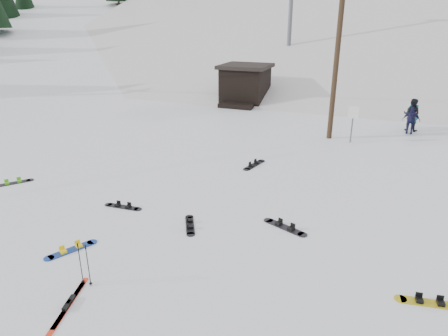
% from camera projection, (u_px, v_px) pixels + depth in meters
% --- Properties ---
extents(ground, '(200.00, 200.00, 0.00)m').
position_uv_depth(ground, '(159.00, 287.00, 9.34)').
color(ground, white).
rests_on(ground, ground).
extents(ski_slope, '(60.00, 85.24, 65.97)m').
position_uv_depth(ski_slope, '(345.00, 141.00, 61.42)').
color(ski_slope, silver).
rests_on(ski_slope, ground).
extents(ridge_left, '(47.54, 95.03, 58.38)m').
position_uv_depth(ridge_left, '(121.00, 124.00, 67.33)').
color(ridge_left, white).
rests_on(ridge_left, ground).
extents(treeline_left, '(20.00, 64.00, 10.00)m').
position_uv_depth(treeline_left, '(92.00, 62.00, 55.78)').
color(treeline_left, black).
rests_on(treeline_left, ground).
extents(treeline_crest, '(50.00, 6.00, 10.00)m').
position_uv_depth(treeline_crest, '(366.00, 46.00, 84.10)').
color(treeline_crest, black).
rests_on(treeline_crest, ski_slope).
extents(utility_pole, '(2.00, 0.26, 9.00)m').
position_uv_depth(utility_pole, '(338.00, 44.00, 19.16)').
color(utility_pole, '#3A2819').
rests_on(utility_pole, ground).
extents(trail_sign, '(0.50, 0.09, 1.85)m').
position_uv_depth(trail_sign, '(353.00, 118.00, 19.62)').
color(trail_sign, '#595B60').
rests_on(trail_sign, ground).
extents(lift_hut, '(3.40, 4.10, 2.75)m').
position_uv_depth(lift_hut, '(245.00, 84.00, 28.77)').
color(lift_hut, black).
rests_on(lift_hut, ground).
extents(hero_snowboard, '(0.80, 1.34, 0.10)m').
position_uv_depth(hero_snowboard, '(71.00, 249.00, 10.81)').
color(hero_snowboard, navy).
rests_on(hero_snowboard, ground).
extents(hero_skis, '(0.66, 1.85, 0.10)m').
position_uv_depth(hero_skis, '(69.00, 304.00, 8.76)').
color(hero_skis, red).
rests_on(hero_skis, ground).
extents(ski_poles, '(0.30, 0.08, 1.09)m').
position_uv_depth(ski_poles, '(84.00, 264.00, 9.25)').
color(ski_poles, black).
rests_on(ski_poles, ground).
extents(board_scatter_a, '(1.37, 0.32, 0.10)m').
position_uv_depth(board_scatter_a, '(123.00, 207.00, 13.25)').
color(board_scatter_a, black).
rests_on(board_scatter_a, ground).
extents(board_scatter_b, '(0.77, 1.22, 0.09)m').
position_uv_depth(board_scatter_b, '(190.00, 225.00, 12.09)').
color(board_scatter_b, black).
rests_on(board_scatter_b, ground).
extents(board_scatter_c, '(0.97, 1.21, 0.10)m').
position_uv_depth(board_scatter_c, '(13.00, 183.00, 15.14)').
color(board_scatter_c, black).
rests_on(board_scatter_c, ground).
extents(board_scatter_d, '(1.44, 0.76, 0.11)m').
position_uv_depth(board_scatter_d, '(285.00, 227.00, 11.96)').
color(board_scatter_d, black).
rests_on(board_scatter_d, ground).
extents(board_scatter_e, '(1.47, 0.45, 0.10)m').
position_uv_depth(board_scatter_e, '(430.00, 302.00, 8.81)').
color(board_scatter_e, gold).
rests_on(board_scatter_e, ground).
extents(board_scatter_f, '(0.57, 1.53, 0.11)m').
position_uv_depth(board_scatter_f, '(254.00, 165.00, 16.98)').
color(board_scatter_f, black).
rests_on(board_scatter_f, ground).
extents(skier_teal, '(0.65, 0.45, 1.71)m').
position_uv_depth(skier_teal, '(413.00, 114.00, 22.26)').
color(skier_teal, '#0B5E70').
rests_on(skier_teal, ground).
extents(skier_dark, '(1.03, 0.90, 1.78)m').
position_uv_depth(skier_dark, '(411.00, 115.00, 21.87)').
color(skier_dark, black).
rests_on(skier_dark, ground).
extents(skier_navy, '(0.92, 0.47, 1.51)m').
position_uv_depth(skier_navy, '(411.00, 120.00, 21.25)').
color(skier_navy, '#161639').
rests_on(skier_navy, ground).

